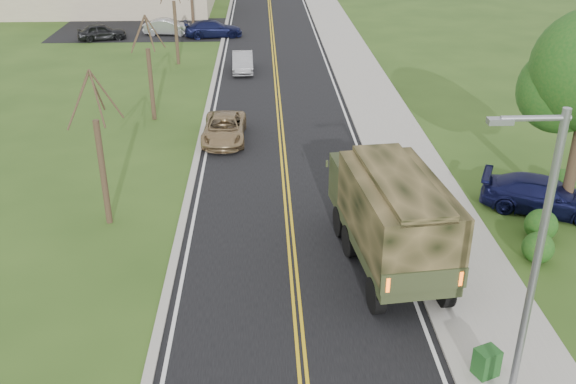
{
  "coord_description": "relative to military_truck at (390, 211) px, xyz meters",
  "views": [
    {
      "loc": [
        -0.96,
        -12.23,
        12.01
      ],
      "look_at": [
        -0.09,
        8.7,
        1.8
      ],
      "focal_mm": 40.0,
      "sensor_mm": 36.0,
      "label": 1
    }
  ],
  "objects": [
    {
      "name": "pickup_navy",
      "position": [
        6.97,
        3.73,
        -1.4
      ],
      "size": [
        5.25,
        3.77,
        1.41
      ],
      "primitive_type": "imported",
      "rotation": [
        0.0,
        0.0,
        1.15
      ],
      "color": "#0F1137",
      "rests_on": "ground"
    },
    {
      "name": "lot_car_dark",
      "position": [
        -17.42,
        35.53,
        -1.43
      ],
      "size": [
        4.23,
        2.63,
        1.34
      ],
      "primitive_type": "imported",
      "rotation": [
        0.0,
        0.0,
        1.86
      ],
      "color": "black",
      "rests_on": "ground"
    },
    {
      "name": "sidewalk_right",
      "position": [
        2.67,
        33.53,
        -2.05
      ],
      "size": [
        3.2,
        120.0,
        0.1
      ],
      "primitive_type": "cube",
      "color": "#9E998E",
      "rests_on": "ground"
    },
    {
      "name": "bare_tree_b",
      "position": [
        -10.23,
        15.53,
        0.37
      ],
      "size": [
        1.83,
        2.14,
        5.73
      ],
      "color": "#38281C",
      "rests_on": "ground"
    },
    {
      "name": "curb_left",
      "position": [
        -7.38,
        33.53,
        -2.05
      ],
      "size": [
        0.3,
        120.0,
        0.1
      ],
      "primitive_type": "cube",
      "color": "#9E998E",
      "rests_on": "ground"
    },
    {
      "name": "utility_box_near",
      "position": [
        1.64,
        -5.63,
        -1.6
      ],
      "size": [
        0.75,
        0.7,
        0.8
      ],
      "primitive_type": "cube",
      "rotation": [
        0.0,
        0.0,
        0.4
      ],
      "color": "#1A4A1A",
      "rests_on": "sidewalk_right"
    },
    {
      "name": "bare_tree_d",
      "position": [
        -10.23,
        39.53,
        0.45
      ],
      "size": [
        1.88,
        2.2,
        5.91
      ],
      "color": "#38281C",
      "rests_on": "ground"
    },
    {
      "name": "road",
      "position": [
        -3.23,
        33.53,
        -2.1
      ],
      "size": [
        8.0,
        120.0,
        0.01
      ],
      "primitive_type": "cube",
      "color": "black",
      "rests_on": "ground"
    },
    {
      "name": "lot_car_silver",
      "position": [
        -12.17,
        37.3,
        -1.43
      ],
      "size": [
        4.21,
        1.72,
        1.36
      ],
      "primitive_type": "imported",
      "rotation": [
        0.0,
        0.0,
        1.5
      ],
      "color": "#A7A8AC",
      "rests_on": "ground"
    },
    {
      "name": "street_light",
      "position": [
        1.67,
        -6.97,
        2.33
      ],
      "size": [
        1.65,
        0.22,
        8.0
      ],
      "color": "gray",
      "rests_on": "ground"
    },
    {
      "name": "curb_right",
      "position": [
        0.92,
        33.53,
        -2.04
      ],
      "size": [
        0.3,
        120.0,
        0.12
      ],
      "primitive_type": "cube",
      "color": "#9E998E",
      "rests_on": "ground"
    },
    {
      "name": "lot_car_navy",
      "position": [
        -8.23,
        36.26,
        -1.4
      ],
      "size": [
        5.1,
        2.65,
        1.41
      ],
      "primitive_type": "imported",
      "rotation": [
        0.0,
        0.0,
        1.71
      ],
      "color": "#0E1134",
      "rests_on": "ground"
    },
    {
      "name": "military_truck",
      "position": [
        0.0,
        0.0,
        0.0
      ],
      "size": [
        3.35,
        7.6,
        3.67
      ],
      "rotation": [
        0.0,
        0.0,
        0.11
      ],
      "color": "black",
      "rests_on": "ground"
    },
    {
      "name": "bare_tree_c",
      "position": [
        -10.23,
        27.53,
        0.67
      ],
      "size": [
        2.04,
        2.39,
        6.42
      ],
      "color": "#38281C",
      "rests_on": "ground"
    },
    {
      "name": "bare_tree_a",
      "position": [
        -10.23,
        3.53,
        0.52
      ],
      "size": [
        1.93,
        2.26,
        6.08
      ],
      "color": "#38281C",
      "rests_on": "ground"
    },
    {
      "name": "sedan_silver",
      "position": [
        -5.5,
        25.26,
        -1.45
      ],
      "size": [
        1.52,
        4.04,
        1.32
      ],
      "primitive_type": "imported",
      "rotation": [
        0.0,
        0.0,
        0.03
      ],
      "color": "#A1A1A6",
      "rests_on": "ground"
    },
    {
      "name": "suv_champagne",
      "position": [
        -6.15,
        12.12,
        -1.47
      ],
      "size": [
        2.18,
        4.6,
        1.27
      ],
      "primitive_type": "imported",
      "rotation": [
        0.0,
        0.0,
        -0.02
      ],
      "color": "#937953",
      "rests_on": "ground"
    }
  ]
}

